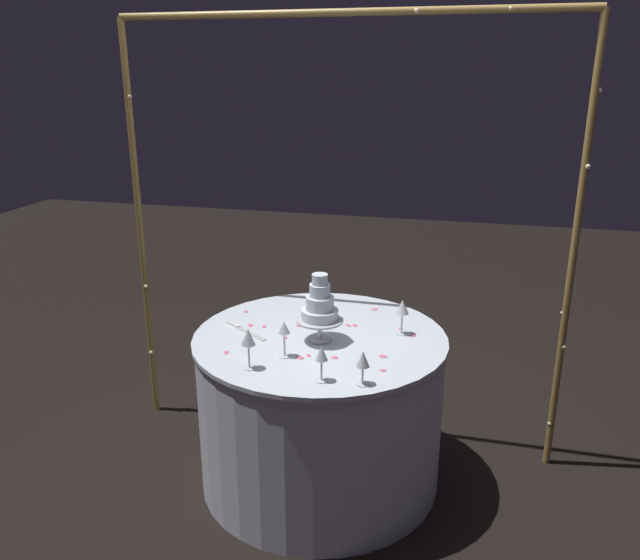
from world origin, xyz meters
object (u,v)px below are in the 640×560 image
object	(u,v)px
wine_glass_0	(321,356)
wine_glass_4	(319,295)
decorative_arch	(340,173)
wine_glass_5	(284,330)
cake_knife	(243,330)
wine_glass_1	(363,361)
main_table	(320,408)
wine_glass_2	(402,308)
tiered_cake	(320,307)
wine_glass_3	(248,339)

from	to	relation	value
wine_glass_0	wine_glass_4	bearing A→B (deg)	104.86
decorative_arch	wine_glass_5	distance (m)	0.90
decorative_arch	cake_knife	size ratio (longest dim) A/B	9.08
wine_glass_4	cake_knife	xyz separation A→B (m)	(-0.31, -0.28, -0.11)
wine_glass_0	wine_glass_5	world-z (taller)	wine_glass_5
decorative_arch	wine_glass_1	size ratio (longest dim) A/B	15.96
main_table	wine_glass_4	bearing A→B (deg)	104.89
wine_glass_5	wine_glass_2	bearing A→B (deg)	38.51
main_table	cake_knife	size ratio (longest dim) A/B	4.72
wine_glass_0	wine_glass_4	distance (m)	0.71
decorative_arch	tiered_cake	xyz separation A→B (m)	(0.01, -0.46, -0.55)
wine_glass_5	cake_knife	size ratio (longest dim) A/B	0.64
main_table	cake_knife	world-z (taller)	cake_knife
wine_glass_1	wine_glass_2	bearing A→B (deg)	80.85
decorative_arch	wine_glass_1	bearing A→B (deg)	-71.38
main_table	wine_glass_5	bearing A→B (deg)	-110.64
wine_glass_0	wine_glass_1	world-z (taller)	wine_glass_0
wine_glass_4	wine_glass_3	bearing A→B (deg)	-102.24
main_table	wine_glass_3	xyz separation A→B (m)	(-0.21, -0.41, 0.53)
tiered_cake	wine_glass_4	world-z (taller)	tiered_cake
cake_knife	wine_glass_1	bearing A→B (deg)	-31.25
wine_glass_0	main_table	bearing A→B (deg)	104.84
decorative_arch	wine_glass_1	xyz separation A→B (m)	(0.28, -0.84, -0.61)
tiered_cake	wine_glass_2	size ratio (longest dim) A/B	1.87
wine_glass_2	wine_glass_3	xyz separation A→B (m)	(-0.58, -0.53, 0.01)
wine_glass_5	wine_glass_1	bearing A→B (deg)	-24.55
decorative_arch	wine_glass_3	size ratio (longest dim) A/B	12.84
wine_glass_1	wine_glass_3	xyz separation A→B (m)	(-0.49, 0.02, 0.03)
wine_glass_1	wine_glass_3	distance (m)	0.49
wine_glass_3	wine_glass_4	bearing A→B (deg)	77.76
wine_glass_5	tiered_cake	bearing A→B (deg)	61.53
wine_glass_4	cake_knife	distance (m)	0.43
wine_glass_1	wine_glass_5	bearing A→B (deg)	155.45
tiered_cake	wine_glass_1	distance (m)	0.47
wine_glass_5	cake_knife	world-z (taller)	wine_glass_5
main_table	wine_glass_1	bearing A→B (deg)	-56.64
tiered_cake	wine_glass_4	xyz separation A→B (m)	(-0.08, 0.30, -0.05)
tiered_cake	cake_knife	xyz separation A→B (m)	(-0.39, 0.02, -0.16)
decorative_arch	wine_glass_5	xyz separation A→B (m)	(-0.10, -0.67, -0.59)
tiered_cake	wine_glass_5	xyz separation A→B (m)	(-0.11, -0.20, -0.04)
wine_glass_0	wine_glass_2	distance (m)	0.62
wine_glass_2	wine_glass_4	distance (m)	0.46
wine_glass_2	wine_glass_5	xyz separation A→B (m)	(-0.47, -0.38, -0.01)
wine_glass_2	wine_glass_4	xyz separation A→B (m)	(-0.44, 0.13, -0.02)
decorative_arch	tiered_cake	world-z (taller)	decorative_arch
main_table	wine_glass_0	distance (m)	0.68
decorative_arch	tiered_cake	distance (m)	0.72
decorative_arch	wine_glass_1	distance (m)	1.08
wine_glass_5	decorative_arch	bearing A→B (deg)	81.59
main_table	wine_glass_0	bearing A→B (deg)	-75.16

